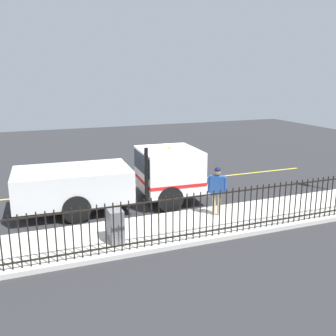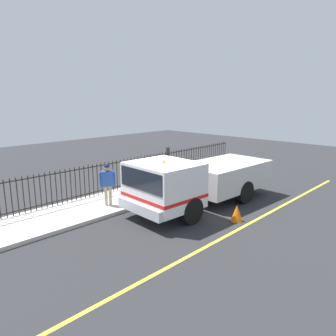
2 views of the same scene
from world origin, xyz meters
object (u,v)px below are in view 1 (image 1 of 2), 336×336
worker_standing (217,186)px  utility_cabinet (115,225)px  work_truck (126,176)px  traffic_cone (116,184)px

worker_standing → utility_cabinet: 3.81m
work_truck → worker_standing: bearing=49.4°
work_truck → worker_standing: 3.47m
work_truck → utility_cabinet: bearing=-17.7°
worker_standing → traffic_cone: size_ratio=2.81×
traffic_cone → work_truck: bearing=-2.2°
traffic_cone → utility_cabinet: bearing=-13.6°
work_truck → utility_cabinet: size_ratio=7.31×
utility_cabinet → work_truck: bearing=159.5°
worker_standing → utility_cabinet: bearing=46.5°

